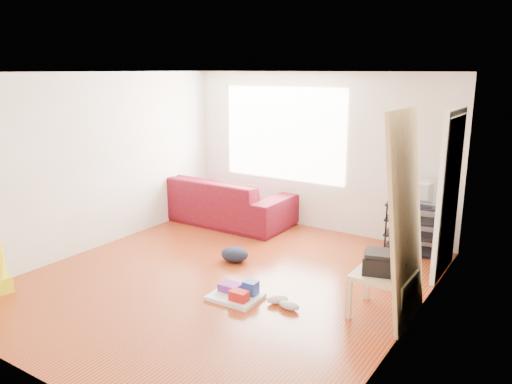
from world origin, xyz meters
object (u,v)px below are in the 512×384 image
Objects in this scene: sofa at (217,220)px; tv_stand at (411,227)px; backpack at (235,262)px; cleaning_tray at (237,293)px; side_table at (383,279)px; bucket at (241,233)px.

sofa is 3.54× the size of tv_stand.
backpack is (-1.87, -1.67, -0.36)m from tv_stand.
cleaning_tray is (2.05, -2.30, 0.06)m from sofa.
side_table is (3.55, -1.77, 0.40)m from sofa.
side_table is 1.02× the size of cleaning_tray.
bucket is (-2.49, -0.63, -0.36)m from tv_stand.
tv_stand is 1.28× the size of side_table.
tv_stand is (3.25, 0.27, 0.36)m from sofa.
side_table reaches higher than cleaning_tray.
backpack is at bearing -59.66° from bucket.
tv_stand is 2.85m from cleaning_tray.
tv_stand is 2.01× the size of backpack.
tv_stand is at bearing -175.26° from sofa.
bucket is at bearing -172.94° from tv_stand.
sofa reaches higher than backpack.
cleaning_tray is at bearing -67.08° from backpack.
sofa is 3.28m from tv_stand.
side_table is at bearing -88.77° from tv_stand.
cleaning_tray is at bearing 131.79° from sofa.
side_table is 1.63m from cleaning_tray.
side_table reaches higher than backpack.
sofa is 3.08m from cleaning_tray.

